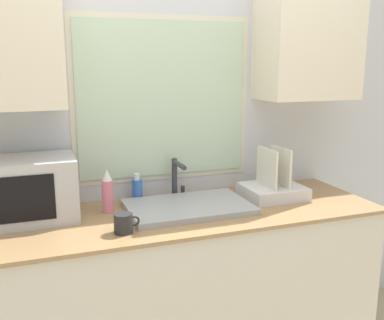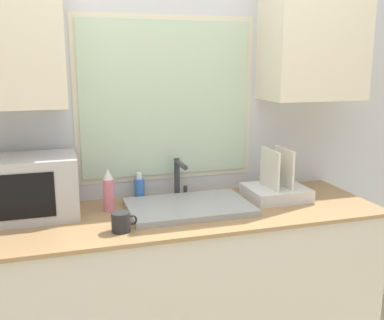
{
  "view_description": "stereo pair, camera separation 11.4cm",
  "coord_description": "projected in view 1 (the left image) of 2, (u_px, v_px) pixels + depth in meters",
  "views": [
    {
      "loc": [
        -0.72,
        -1.78,
        1.7
      ],
      "look_at": [
        0.04,
        0.3,
        1.21
      ],
      "focal_mm": 42.0,
      "sensor_mm": 36.0,
      "label": 1
    },
    {
      "loc": [
        -0.61,
        -1.82,
        1.7
      ],
      "look_at": [
        0.04,
        0.3,
        1.21
      ],
      "focal_mm": 42.0,
      "sensor_mm": 36.0,
      "label": 2
    }
  ],
  "objects": [
    {
      "name": "soap_bottle",
      "position": [
        137.0,
        189.0,
        2.52
      ],
      "size": [
        0.06,
        0.06,
        0.16
      ],
      "color": "blue",
      "rests_on": "countertop"
    },
    {
      "name": "wall_back",
      "position": [
        164.0,
        113.0,
        2.54
      ],
      "size": [
        6.0,
        0.38,
        2.6
      ],
      "color": "silver",
      "rests_on": "ground_plane"
    },
    {
      "name": "sink_basin",
      "position": [
        189.0,
        207.0,
        2.38
      ],
      "size": [
        0.64,
        0.42,
        0.03
      ],
      "color": "#9EA0A5",
      "rests_on": "countertop"
    },
    {
      "name": "dish_rack",
      "position": [
        273.0,
        188.0,
        2.58
      ],
      "size": [
        0.33,
        0.29,
        0.29
      ],
      "color": "silver",
      "rests_on": "countertop"
    },
    {
      "name": "countertop",
      "position": [
        183.0,
        292.0,
        2.45
      ],
      "size": [
        2.1,
        0.7,
        0.93
      ],
      "color": "beige",
      "rests_on": "ground_plane"
    },
    {
      "name": "spray_bottle",
      "position": [
        108.0,
        192.0,
        2.32
      ],
      "size": [
        0.06,
        0.06,
        0.23
      ],
      "color": "#D8728C",
      "rests_on": "countertop"
    },
    {
      "name": "mug_near_sink",
      "position": [
        124.0,
        223.0,
        2.05
      ],
      "size": [
        0.12,
        0.09,
        0.09
      ],
      "color": "#262628",
      "rests_on": "countertop"
    },
    {
      "name": "faucet",
      "position": [
        177.0,
        175.0,
        2.55
      ],
      "size": [
        0.08,
        0.19,
        0.23
      ],
      "color": "#333338",
      "rests_on": "countertop"
    },
    {
      "name": "microwave",
      "position": [
        30.0,
        189.0,
        2.2
      ],
      "size": [
        0.44,
        0.33,
        0.31
      ],
      "color": "#B2B2B7",
      "rests_on": "countertop"
    }
  ]
}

